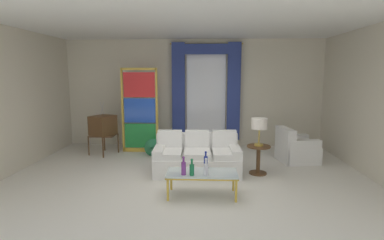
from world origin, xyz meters
TOP-DOWN VIEW (x-y plane):
  - ground_plane at (0.00, 0.00)m, footprint 16.00×16.00m
  - wall_rear at (0.00, 3.06)m, footprint 8.00×0.12m
  - wall_left at (-3.66, 0.60)m, footprint 0.12×7.00m
  - wall_right at (3.66, 0.60)m, footprint 0.12×7.00m
  - ceiling_slab at (0.00, 0.80)m, footprint 8.00×7.60m
  - curtained_window at (0.35, 2.89)m, footprint 2.00×0.17m
  - couch_white_long at (0.18, 0.53)m, footprint 1.79×0.99m
  - coffee_table at (0.30, -0.74)m, footprint 1.18×0.57m
  - bottle_blue_decanter at (0.14, -0.90)m, footprint 0.08×0.08m
  - bottle_crystal_tall at (-0.00, -0.88)m, footprint 0.08×0.08m
  - bottle_amber_squat at (0.36, -0.59)m, footprint 0.07×0.07m
  - bottle_ruby_flask at (0.37, -0.90)m, footprint 0.08×0.08m
  - vintage_tv at (-2.27, 1.88)m, footprint 0.71×0.75m
  - armchair_white at (2.46, 1.43)m, footprint 0.92×0.91m
  - stained_glass_divider at (-1.37, 2.15)m, footprint 0.95×0.05m
  - peacock_figurine at (-0.98, 1.69)m, footprint 0.44×0.60m
  - round_side_table at (1.44, 0.46)m, footprint 0.48×0.48m
  - table_lamp_brass at (1.44, 0.46)m, footprint 0.32×0.32m

SIDE VIEW (x-z plane):
  - ground_plane at x=0.00m, z-range 0.00..0.00m
  - peacock_figurine at x=-0.98m, z-range -0.03..0.47m
  - armchair_white at x=2.46m, z-range -0.11..0.69m
  - couch_white_long at x=0.18m, z-range -0.13..0.73m
  - round_side_table at x=1.44m, z-range 0.06..0.65m
  - coffee_table at x=0.30m, z-range 0.17..0.58m
  - bottle_blue_decanter at x=0.14m, z-range 0.38..0.66m
  - bottle_ruby_flask at x=0.37m, z-range 0.38..0.67m
  - bottle_crystal_tall at x=0.00m, z-range 0.38..0.69m
  - bottle_amber_squat at x=0.36m, z-range 0.38..0.71m
  - vintage_tv at x=-2.27m, z-range 0.06..1.40m
  - table_lamp_brass at x=1.44m, z-range 0.74..1.31m
  - stained_glass_divider at x=-1.37m, z-range -0.04..2.16m
  - wall_rear at x=0.00m, z-range 0.00..3.00m
  - wall_left at x=-3.66m, z-range 0.00..3.00m
  - wall_right at x=3.66m, z-range 0.00..3.00m
  - curtained_window at x=0.35m, z-range 0.39..3.09m
  - ceiling_slab at x=0.00m, z-range 3.00..3.04m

